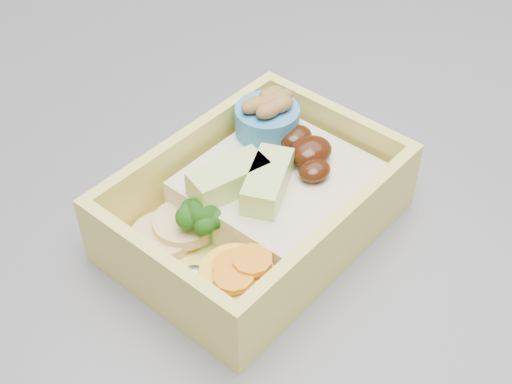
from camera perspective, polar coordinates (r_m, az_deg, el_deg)
bento_box at (r=0.42m, az=0.28°, el=-0.60°), size 0.18×0.15×0.06m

